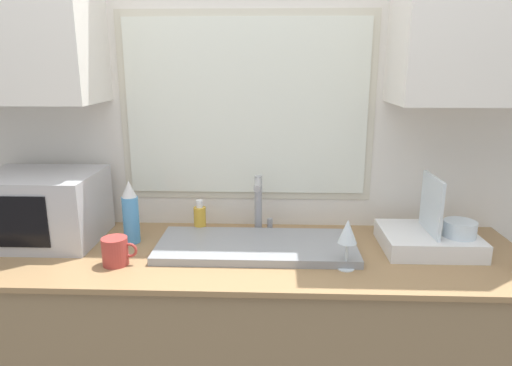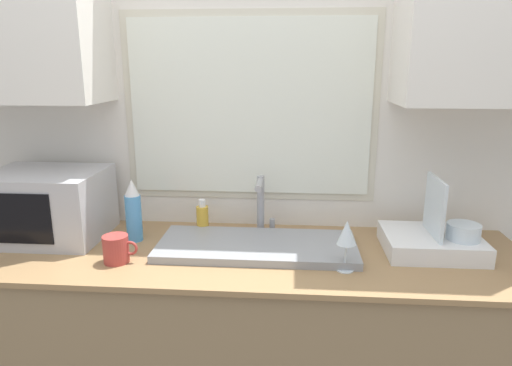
% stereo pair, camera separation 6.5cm
% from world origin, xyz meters
% --- Properties ---
extents(countertop, '(2.16, 0.65, 0.91)m').
position_xyz_m(countertop, '(0.00, 0.31, 0.46)').
color(countertop, '#8C7251').
rests_on(countertop, ground_plane).
extents(wall_back, '(6.00, 0.38, 2.60)m').
position_xyz_m(wall_back, '(0.00, 0.61, 1.40)').
color(wall_back, silver).
rests_on(wall_back, ground_plane).
extents(sink_basin, '(0.76, 0.33, 0.03)m').
position_xyz_m(sink_basin, '(0.05, 0.33, 0.93)').
color(sink_basin, gray).
rests_on(sink_basin, countertop).
extents(faucet, '(0.08, 0.16, 0.25)m').
position_xyz_m(faucet, '(0.06, 0.50, 1.06)').
color(faucet, '#99999E').
rests_on(faucet, countertop).
extents(microwave, '(0.46, 0.36, 0.28)m').
position_xyz_m(microwave, '(-0.82, 0.40, 1.05)').
color(microwave, '#B2B2B7').
rests_on(microwave, countertop).
extents(dish_rack, '(0.35, 0.30, 0.29)m').
position_xyz_m(dish_rack, '(0.73, 0.36, 0.96)').
color(dish_rack, white).
rests_on(dish_rack, countertop).
extents(spray_bottle, '(0.06, 0.06, 0.26)m').
position_xyz_m(spray_bottle, '(-0.45, 0.39, 1.03)').
color(spray_bottle, '#4C99D8').
rests_on(spray_bottle, countertop).
extents(soap_bottle, '(0.05, 0.05, 0.14)m').
position_xyz_m(soap_bottle, '(-0.19, 0.51, 0.97)').
color(soap_bottle, gold).
rests_on(soap_bottle, countertop).
extents(mug_near_sink, '(0.13, 0.09, 0.10)m').
position_xyz_m(mug_near_sink, '(-0.44, 0.17, 0.96)').
color(mug_near_sink, '#A53833').
rests_on(mug_near_sink, countertop).
extents(wine_glass, '(0.07, 0.07, 0.18)m').
position_xyz_m(wine_glass, '(0.37, 0.17, 1.05)').
color(wine_glass, silver).
rests_on(wine_glass, countertop).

